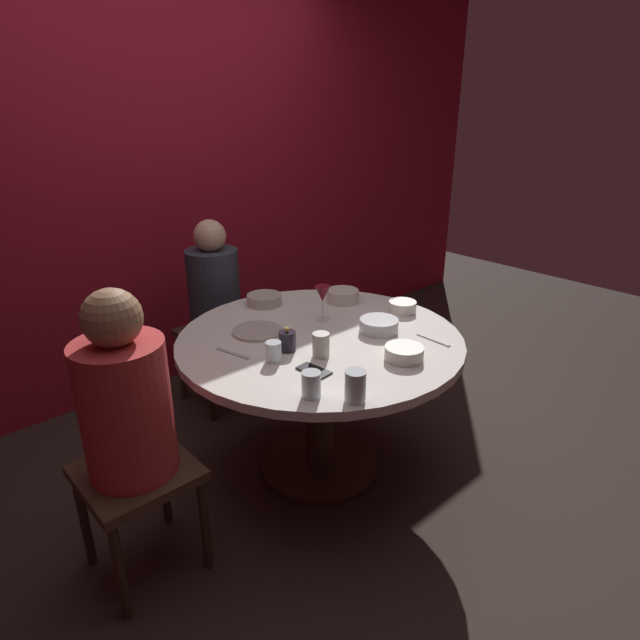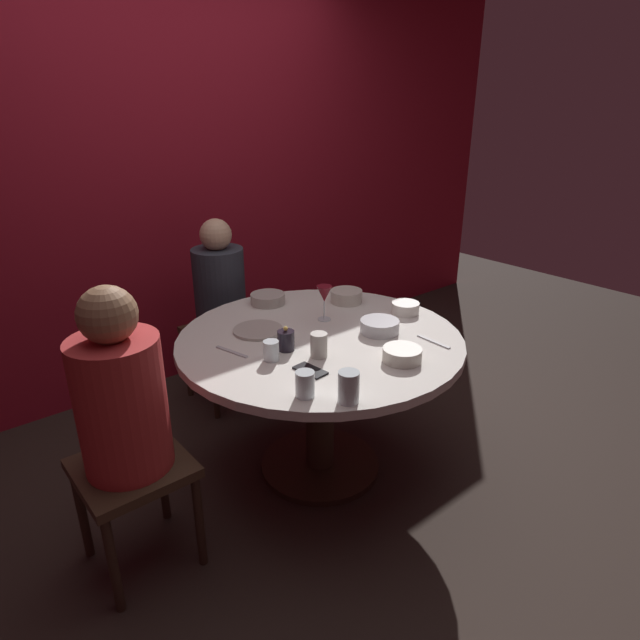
{
  "view_description": "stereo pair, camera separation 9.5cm",
  "coord_description": "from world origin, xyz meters",
  "px_view_note": "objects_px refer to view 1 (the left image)",
  "views": [
    {
      "loc": [
        -1.52,
        -1.68,
        1.75
      ],
      "look_at": [
        0.0,
        0.0,
        0.81
      ],
      "focal_mm": 30.18,
      "sensor_mm": 36.0,
      "label": 1
    },
    {
      "loc": [
        -1.45,
        -1.74,
        1.75
      ],
      "look_at": [
        0.0,
        0.0,
        0.81
      ],
      "focal_mm": 30.18,
      "sensor_mm": 36.0,
      "label": 2
    }
  ],
  "objects_px": {
    "dining_table": "(320,366)",
    "seated_diner_left": "(126,409)",
    "bowl_serving_large": "(379,325)",
    "bowl_sauce_side": "(402,307)",
    "cup_center_front": "(274,351)",
    "seated_diner_back": "(214,294)",
    "cell_phone": "(314,371)",
    "cup_by_left_diner": "(321,345)",
    "bowl_small_white": "(404,353)",
    "cup_near_candle": "(355,386)",
    "candle_holder": "(287,341)",
    "dinner_plate": "(257,331)",
    "wine_glass": "(323,295)",
    "cup_by_right_diner": "(311,384)",
    "bowl_salad_center": "(264,299)",
    "bowl_rice_portion": "(343,296)"
  },
  "relations": [
    {
      "from": "bowl_small_white",
      "to": "cup_by_left_diner",
      "type": "distance_m",
      "value": 0.35
    },
    {
      "from": "wine_glass",
      "to": "dinner_plate",
      "type": "distance_m",
      "value": 0.37
    },
    {
      "from": "wine_glass",
      "to": "cup_center_front",
      "type": "bearing_deg",
      "value": -156.7
    },
    {
      "from": "dinner_plate",
      "to": "cell_phone",
      "type": "bearing_deg",
      "value": -97.57
    },
    {
      "from": "seated_diner_left",
      "to": "cup_by_right_diner",
      "type": "bearing_deg",
      "value": -35.33
    },
    {
      "from": "candle_holder",
      "to": "bowl_small_white",
      "type": "xyz_separation_m",
      "value": [
        0.31,
        -0.4,
        -0.02
      ]
    },
    {
      "from": "bowl_small_white",
      "to": "cup_center_front",
      "type": "bearing_deg",
      "value": 139.38
    },
    {
      "from": "bowl_small_white",
      "to": "dining_table",
      "type": "bearing_deg",
      "value": 103.8
    },
    {
      "from": "cup_by_right_diner",
      "to": "wine_glass",
      "type": "bearing_deg",
      "value": 44.34
    },
    {
      "from": "dinner_plate",
      "to": "bowl_sauce_side",
      "type": "relative_size",
      "value": 1.66
    },
    {
      "from": "dining_table",
      "to": "cup_center_front",
      "type": "relative_size",
      "value": 15.49
    },
    {
      "from": "bowl_small_white",
      "to": "cup_center_front",
      "type": "height_order",
      "value": "cup_center_front"
    },
    {
      "from": "dining_table",
      "to": "dinner_plate",
      "type": "distance_m",
      "value": 0.34
    },
    {
      "from": "dining_table",
      "to": "wine_glass",
      "type": "bearing_deg",
      "value": 44.13
    },
    {
      "from": "seated_diner_left",
      "to": "cup_by_left_diner",
      "type": "height_order",
      "value": "seated_diner_left"
    },
    {
      "from": "candle_holder",
      "to": "cup_near_candle",
      "type": "bearing_deg",
      "value": -99.93
    },
    {
      "from": "bowl_serving_large",
      "to": "cup_by_right_diner",
      "type": "height_order",
      "value": "cup_by_right_diner"
    },
    {
      "from": "bowl_salad_center",
      "to": "cup_near_candle",
      "type": "xyz_separation_m",
      "value": [
        -0.35,
        -1.02,
        0.03
      ]
    },
    {
      "from": "seated_diner_left",
      "to": "wine_glass",
      "type": "distance_m",
      "value": 1.09
    },
    {
      "from": "bowl_salad_center",
      "to": "cup_near_candle",
      "type": "bearing_deg",
      "value": -109.14
    },
    {
      "from": "bowl_small_white",
      "to": "candle_holder",
      "type": "bearing_deg",
      "value": 128.04
    },
    {
      "from": "dining_table",
      "to": "cup_near_candle",
      "type": "relative_size",
      "value": 11.01
    },
    {
      "from": "seated_diner_back",
      "to": "bowl_small_white",
      "type": "xyz_separation_m",
      "value": [
        0.1,
        -1.33,
        0.06
      ]
    },
    {
      "from": "seated_diner_back",
      "to": "cell_phone",
      "type": "xyz_separation_m",
      "value": [
        -0.25,
        -1.16,
        0.04
      ]
    },
    {
      "from": "bowl_rice_portion",
      "to": "candle_holder",
      "type": "bearing_deg",
      "value": -155.62
    },
    {
      "from": "cup_by_right_diner",
      "to": "candle_holder",
      "type": "bearing_deg",
      "value": 63.38
    },
    {
      "from": "wine_glass",
      "to": "cup_near_candle",
      "type": "xyz_separation_m",
      "value": [
        -0.44,
        -0.65,
        -0.07
      ]
    },
    {
      "from": "dining_table",
      "to": "cup_near_candle",
      "type": "distance_m",
      "value": 0.63
    },
    {
      "from": "cell_phone",
      "to": "cup_by_left_diner",
      "type": "xyz_separation_m",
      "value": [
        0.11,
        0.08,
        0.05
      ]
    },
    {
      "from": "dining_table",
      "to": "bowl_sauce_side",
      "type": "height_order",
      "value": "bowl_sauce_side"
    },
    {
      "from": "dinner_plate",
      "to": "candle_holder",
      "type": "bearing_deg",
      "value": -93.92
    },
    {
      "from": "dining_table",
      "to": "seated_diner_left",
      "type": "height_order",
      "value": "seated_diner_left"
    },
    {
      "from": "seated_diner_back",
      "to": "cup_center_front",
      "type": "relative_size",
      "value": 13.33
    },
    {
      "from": "seated_diner_left",
      "to": "seated_diner_back",
      "type": "bearing_deg",
      "value": 44.57
    },
    {
      "from": "dining_table",
      "to": "candle_holder",
      "type": "relative_size",
      "value": 11.92
    },
    {
      "from": "cup_near_candle",
      "to": "dining_table",
      "type": "bearing_deg",
      "value": 60.16
    },
    {
      "from": "seated_diner_left",
      "to": "cup_by_left_diner",
      "type": "bearing_deg",
      "value": -11.45
    },
    {
      "from": "bowl_serving_large",
      "to": "dining_table",
      "type": "bearing_deg",
      "value": 149.29
    },
    {
      "from": "seated_diner_left",
      "to": "cup_center_front",
      "type": "distance_m",
      "value": 0.62
    },
    {
      "from": "dining_table",
      "to": "candle_holder",
      "type": "height_order",
      "value": "candle_holder"
    },
    {
      "from": "bowl_sauce_side",
      "to": "bowl_serving_large",
      "type": "bearing_deg",
      "value": -162.54
    },
    {
      "from": "dining_table",
      "to": "cup_by_right_diner",
      "type": "height_order",
      "value": "cup_by_right_diner"
    },
    {
      "from": "cell_phone",
      "to": "bowl_sauce_side",
      "type": "xyz_separation_m",
      "value": [
        0.77,
        0.18,
        0.02
      ]
    },
    {
      "from": "wine_glass",
      "to": "bowl_salad_center",
      "type": "relative_size",
      "value": 0.96
    },
    {
      "from": "cup_near_candle",
      "to": "cup_by_right_diner",
      "type": "relative_size",
      "value": 1.2
    },
    {
      "from": "dinner_plate",
      "to": "cup_near_candle",
      "type": "bearing_deg",
      "value": -97.95
    },
    {
      "from": "seated_diner_back",
      "to": "dinner_plate",
      "type": "height_order",
      "value": "seated_diner_back"
    },
    {
      "from": "bowl_serving_large",
      "to": "bowl_rice_portion",
      "type": "bearing_deg",
      "value": 68.84
    },
    {
      "from": "cup_near_candle",
      "to": "cup_center_front",
      "type": "distance_m",
      "value": 0.46
    },
    {
      "from": "bowl_sauce_side",
      "to": "cup_center_front",
      "type": "xyz_separation_m",
      "value": [
        -0.83,
        0.0,
        0.01
      ]
    }
  ]
}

